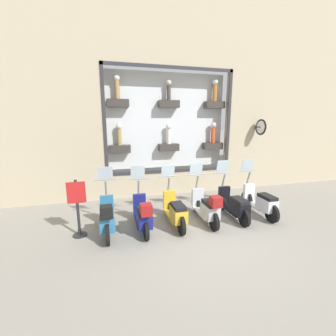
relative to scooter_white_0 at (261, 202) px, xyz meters
name	(u,v)px	position (x,y,z in m)	size (l,w,h in m)	color
ground_plane	(205,233)	(-0.66, 2.16, -0.45)	(120.00, 120.00, 0.00)	gray
building_facade	(170,74)	(2.95, 2.16, 4.20)	(1.25, 36.00, 9.13)	tan
scooter_white_0	(261,202)	(0.00, 0.00, 0.00)	(1.81, 0.61, 1.66)	black
scooter_black_1	(234,205)	(0.00, 0.93, -0.01)	(1.80, 0.60, 1.68)	black
scooter_silver_2	(207,207)	(-0.06, 1.87, 0.03)	(1.80, 0.60, 1.64)	black
scooter_yellow_3	(175,211)	(0.00, 2.80, -0.01)	(1.81, 0.60, 1.62)	black
scooter_navy_4	(143,215)	(-0.07, 3.73, 0.02)	(1.80, 0.60, 1.65)	black
scooter_teal_5	(107,217)	(-0.06, 4.66, 0.04)	(1.81, 0.61, 1.66)	black
shop_sign_post	(78,207)	(0.09, 5.38, 0.35)	(0.36, 0.45, 1.51)	#232326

